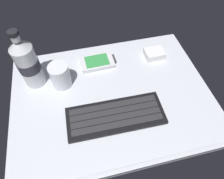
% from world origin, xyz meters
% --- Properties ---
extents(ground_plane, '(0.64, 0.48, 0.03)m').
position_xyz_m(ground_plane, '(0.00, -0.00, -0.01)').
color(ground_plane, silver).
extents(keyboard, '(0.29, 0.12, 0.02)m').
position_xyz_m(keyboard, '(-0.01, -0.08, 0.01)').
color(keyboard, black).
rests_on(keyboard, ground_plane).
extents(handheld_device, '(0.13, 0.08, 0.02)m').
position_xyz_m(handheld_device, '(-0.02, 0.15, 0.01)').
color(handheld_device, silver).
rests_on(handheld_device, ground_plane).
extents(juice_cup, '(0.06, 0.06, 0.09)m').
position_xyz_m(juice_cup, '(-0.15, 0.08, 0.04)').
color(juice_cup, silver).
rests_on(juice_cup, ground_plane).
extents(water_bottle, '(0.07, 0.07, 0.21)m').
position_xyz_m(water_bottle, '(-0.24, 0.11, 0.09)').
color(water_bottle, silver).
rests_on(water_bottle, ground_plane).
extents(charger_block, '(0.07, 0.06, 0.02)m').
position_xyz_m(charger_block, '(0.20, 0.14, 0.01)').
color(charger_block, white).
rests_on(charger_block, ground_plane).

